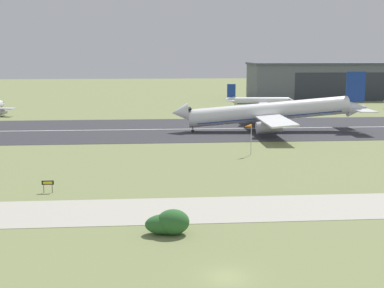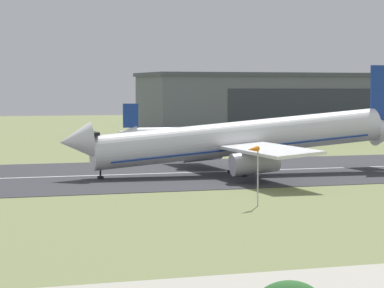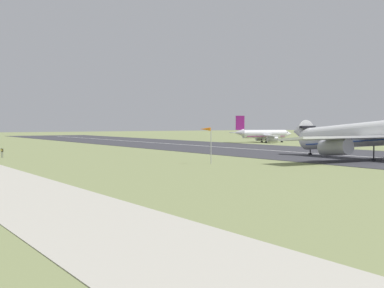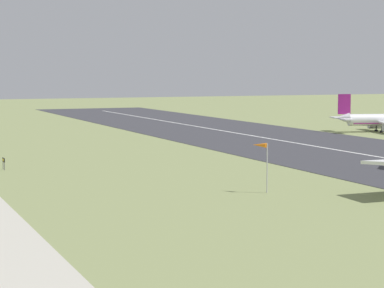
{
  "view_description": "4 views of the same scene",
  "coord_description": "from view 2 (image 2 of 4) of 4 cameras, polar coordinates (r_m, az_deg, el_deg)",
  "views": [
    {
      "loc": [
        -7.01,
        -46.09,
        20.5
      ],
      "look_at": [
        1.65,
        58.88,
        2.3
      ],
      "focal_mm": 50.0,
      "sensor_mm": 36.0,
      "label": 1
    },
    {
      "loc": [
        -22.53,
        -27.05,
        12.09
      ],
      "look_at": [
        10.74,
        71.16,
        5.71
      ],
      "focal_mm": 85.0,
      "sensor_mm": 36.0,
      "label": 2
    },
    {
      "loc": [
        88.85,
        7.3,
        6.97
      ],
      "look_at": [
        -6.58,
        67.18,
        2.53
      ],
      "focal_mm": 50.0,
      "sensor_mm": 36.0,
      "label": 3
    },
    {
      "loc": [
        94.63,
        13.47,
        15.03
      ],
      "look_at": [
        -10.17,
        58.39,
        4.01
      ],
      "focal_mm": 70.0,
      "sensor_mm": 36.0,
      "label": 4
    }
  ],
  "objects": [
    {
      "name": "ground_plane",
      "position": [
        79.06,
        -1.94,
        -5.28
      ],
      "size": [
        649.11,
        649.11,
        0.0
      ],
      "primitive_type": "plane",
      "color": "#7A8451"
    },
    {
      "name": "airplane_parked_west",
      "position": [
        179.54,
        -0.54,
        0.59
      ],
      "size": [
        25.42,
        17.38,
        9.11
      ],
      "color": "white",
      "rests_on": "ground_plane"
    },
    {
      "name": "windsock_pole",
      "position": [
        92.2,
        3.87,
        -0.59
      ],
      "size": [
        1.85,
        1.57,
        6.23
      ],
      "color": "#B7B7BC",
      "rests_on": "ground_plane"
    },
    {
      "name": "runway_strip",
      "position": [
        125.21,
        -8.27,
        -2.04
      ],
      "size": [
        409.11,
        43.94,
        0.06
      ],
      "primitive_type": "cube",
      "color": "#333338",
      "rests_on": "ground_plane"
    },
    {
      "name": "airplane_landing",
      "position": [
        126.61,
        3.17,
        0.3
      ],
      "size": [
        52.14,
        45.23,
        15.45
      ],
      "color": "white",
      "rests_on": "ground_plane"
    },
    {
      "name": "hangar_building",
      "position": [
        234.1,
        6.71,
        2.49
      ],
      "size": [
        80.95,
        24.71,
        15.9
      ],
      "color": "slate",
      "rests_on": "ground_plane"
    },
    {
      "name": "runway_centreline",
      "position": [
        125.21,
        -8.27,
        -2.03
      ],
      "size": [
        368.2,
        0.7,
        0.01
      ],
      "primitive_type": "cube",
      "color": "silver",
      "rests_on": "runway_strip"
    }
  ]
}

